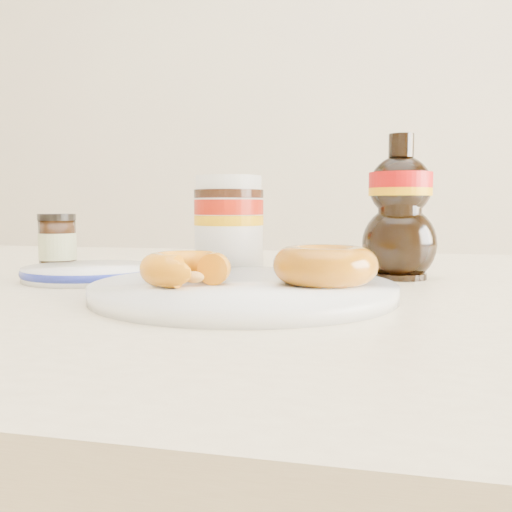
% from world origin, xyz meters
% --- Properties ---
extents(dining_table, '(1.40, 0.90, 0.75)m').
position_xyz_m(dining_table, '(0.00, 0.10, 0.67)').
color(dining_table, beige).
rests_on(dining_table, ground).
extents(plate, '(0.29, 0.29, 0.01)m').
position_xyz_m(plate, '(0.03, -0.02, 0.76)').
color(plate, white).
rests_on(plate, dining_table).
extents(donut_bitten, '(0.09, 0.09, 0.03)m').
position_xyz_m(donut_bitten, '(-0.02, -0.04, 0.78)').
color(donut_bitten, orange).
rests_on(donut_bitten, plate).
extents(donut_whole, '(0.13, 0.13, 0.03)m').
position_xyz_m(donut_whole, '(0.10, -0.01, 0.78)').
color(donut_whole, '#8D5B09').
rests_on(donut_whole, plate).
extents(nutella_jar, '(0.09, 0.09, 0.12)m').
position_xyz_m(nutella_jar, '(-0.04, 0.16, 0.82)').
color(nutella_jar, white).
rests_on(nutella_jar, dining_table).
extents(syrup_bottle, '(0.09, 0.08, 0.17)m').
position_xyz_m(syrup_bottle, '(0.17, 0.16, 0.83)').
color(syrup_bottle, black).
rests_on(syrup_bottle, dining_table).
extents(dark_jar, '(0.05, 0.05, 0.08)m').
position_xyz_m(dark_jar, '(-0.25, 0.12, 0.79)').
color(dark_jar, black).
rests_on(dark_jar, dining_table).
extents(blue_rim_saucer, '(0.16, 0.16, 0.02)m').
position_xyz_m(blue_rim_saucer, '(-0.18, 0.07, 0.76)').
color(blue_rim_saucer, white).
rests_on(blue_rim_saucer, dining_table).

